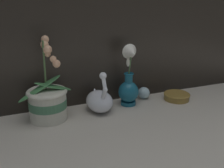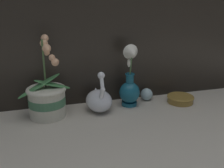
{
  "view_description": "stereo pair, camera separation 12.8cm",
  "coord_description": "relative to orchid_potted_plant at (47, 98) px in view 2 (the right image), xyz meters",
  "views": [
    {
      "loc": [
        -0.48,
        -1.02,
        0.54
      ],
      "look_at": [
        -0.03,
        0.1,
        0.13
      ],
      "focal_mm": 42.0,
      "sensor_mm": 36.0,
      "label": 1
    },
    {
      "loc": [
        -0.35,
        -1.06,
        0.54
      ],
      "look_at": [
        -0.03,
        0.1,
        0.13
      ],
      "focal_mm": 42.0,
      "sensor_mm": 36.0,
      "label": 2
    }
  ],
  "objects": [
    {
      "name": "ground_plane",
      "position": [
        0.34,
        -0.1,
        -0.09
      ],
      "size": [
        2.8,
        2.8,
        0.0
      ],
      "primitive_type": "plane",
      "color": "#BCB2A3"
    },
    {
      "name": "orchid_potted_plant",
      "position": [
        0.0,
        0.0,
        0.0
      ],
      "size": [
        0.24,
        0.18,
        0.38
      ],
      "color": "beige",
      "rests_on": "ground_plane"
    },
    {
      "name": "swan_figurine",
      "position": [
        0.25,
        -0.0,
        -0.03
      ],
      "size": [
        0.13,
        0.2,
        0.21
      ],
      "color": "white",
      "rests_on": "ground_plane"
    },
    {
      "name": "blue_vase",
      "position": [
        0.41,
        0.01,
        0.02
      ],
      "size": [
        0.1,
        0.11,
        0.32
      ],
      "color": "#195B75",
      "rests_on": "ground_plane"
    },
    {
      "name": "glass_sphere",
      "position": [
        0.52,
        0.06,
        -0.06
      ],
      "size": [
        0.07,
        0.07,
        0.07
      ],
      "color": "silver",
      "rests_on": "ground_plane"
    },
    {
      "name": "amber_dish",
      "position": [
        0.69,
        -0.02,
        -0.07
      ],
      "size": [
        0.14,
        0.14,
        0.04
      ],
      "color": "olive",
      "rests_on": "ground_plane"
    }
  ]
}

